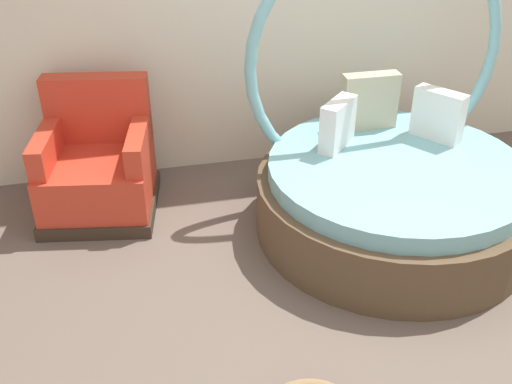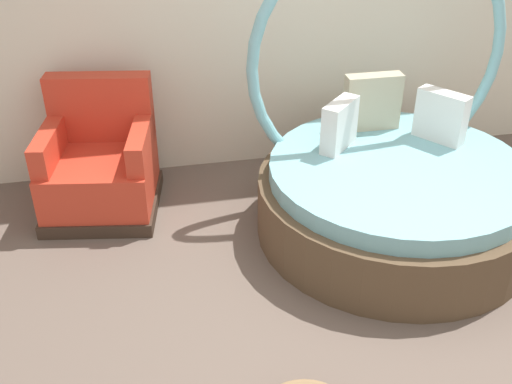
% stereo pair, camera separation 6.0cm
% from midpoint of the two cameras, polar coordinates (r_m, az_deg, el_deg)
% --- Properties ---
extents(ground_plane, '(8.00, 8.00, 0.02)m').
position_cam_midpoint_polar(ground_plane, '(3.81, 10.71, -10.41)').
color(ground_plane, '#66564C').
extents(round_daybed, '(1.89, 1.89, 2.02)m').
position_cam_midpoint_polar(round_daybed, '(4.31, 12.14, 1.26)').
color(round_daybed, brown).
rests_on(round_daybed, ground_plane).
extents(red_armchair, '(0.92, 0.92, 0.94)m').
position_cam_midpoint_polar(red_armchair, '(4.60, -14.93, 2.20)').
color(red_armchair, '#38281E').
rests_on(red_armchair, ground_plane).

